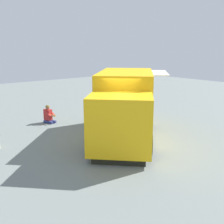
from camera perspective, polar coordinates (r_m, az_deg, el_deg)
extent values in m
plane|color=slate|center=(10.83, 2.32, -5.50)|extent=(40.00, 40.00, 0.00)
cube|color=yellow|center=(11.26, 2.93, 2.60)|extent=(4.18, 4.21, 2.34)
cube|color=yellow|center=(8.66, 1.76, -2.42)|extent=(2.59, 2.58, 1.84)
cube|color=black|center=(7.81, 1.29, -1.74)|extent=(1.22, 1.19, 0.70)
cube|color=black|center=(11.22, 8.34, 3.17)|extent=(1.49, 1.53, 0.82)
cube|color=silver|center=(11.11, 10.03, 8.16)|extent=(2.03, 2.07, 0.03)
cube|color=black|center=(10.79, 2.57, -4.93)|extent=(4.83, 4.90, 0.23)
cylinder|color=black|center=(9.21, -4.02, -6.26)|extent=(0.73, 0.75, 0.83)
cylinder|color=black|center=(9.08, 7.80, -6.67)|extent=(0.73, 0.75, 0.83)
cylinder|color=black|center=(12.24, -1.32, -1.24)|extent=(0.73, 0.75, 0.83)
cylinder|color=black|center=(12.13, 7.51, -1.48)|extent=(0.73, 0.75, 0.83)
ellipsoid|color=navy|center=(13.35, -13.29, -1.88)|extent=(0.63, 0.58, 0.13)
cube|color=navy|center=(13.15, -13.00, -2.14)|extent=(0.38, 0.21, 0.11)
cube|color=navy|center=(13.28, -12.38, -1.95)|extent=(0.38, 0.21, 0.11)
cube|color=red|center=(13.27, -13.37, -0.53)|extent=(0.43, 0.32, 0.51)
sphere|color=#A77457|center=(13.19, -13.45, 0.94)|extent=(0.19, 0.19, 0.19)
sphere|color=olive|center=(13.19, -13.46, 1.04)|extent=(0.20, 0.20, 0.20)
cube|color=red|center=(13.08, -13.32, -0.42)|extent=(0.36, 0.19, 0.27)
cube|color=red|center=(13.23, -12.61, -0.22)|extent=(0.36, 0.19, 0.27)
cylinder|color=tan|center=(13.06, -12.43, -0.74)|extent=(0.34, 0.21, 0.08)
cube|color=#6EA13D|center=(13.05, -12.43, -0.67)|extent=(0.28, 0.16, 0.02)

